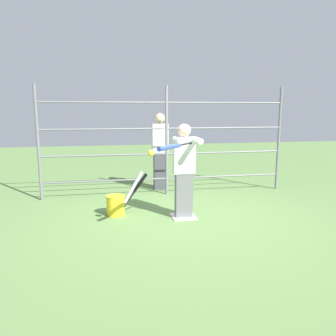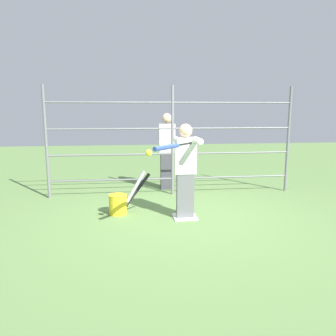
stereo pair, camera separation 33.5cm
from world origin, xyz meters
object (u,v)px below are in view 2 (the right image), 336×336
at_px(batter, 185,168).
at_px(softball_in_flight, 149,153).
at_px(bystander_behind_fence, 167,150).
at_px(bat_bucket, 120,202).
at_px(baseball_bat_swinging, 170,147).

distance_m(batter, softball_in_flight, 1.04).
bearing_deg(bystander_behind_fence, bat_bucket, 59.19).
xyz_separation_m(bat_bucket, bystander_behind_fence, (-1.04, -1.75, 0.71)).
bearing_deg(softball_in_flight, bat_bucket, -67.36).
bearing_deg(bystander_behind_fence, baseball_bat_swinging, 83.98).
relative_size(softball_in_flight, bystander_behind_fence, 0.05).
height_order(bat_bucket, bystander_behind_fence, bystander_behind_fence).
bearing_deg(batter, baseball_bat_swinging, 65.80).
xyz_separation_m(batter, bystander_behind_fence, (0.06, -2.10, 0.05)).
bearing_deg(softball_in_flight, baseball_bat_swinging, 159.66).
bearing_deg(baseball_bat_swinging, bat_bucket, -58.11).
bearing_deg(baseball_bat_swinging, batter, -114.20).
bearing_deg(bystander_behind_fence, softball_in_flight, 78.10).
distance_m(batter, bat_bucket, 1.34).
relative_size(baseball_bat_swinging, bat_bucket, 0.94).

